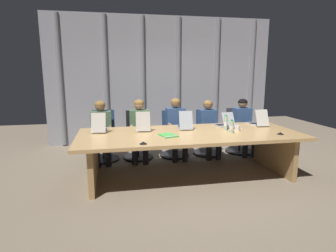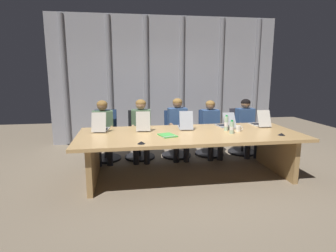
# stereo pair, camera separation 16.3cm
# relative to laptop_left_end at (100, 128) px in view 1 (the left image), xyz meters

# --- Properties ---
(ground_plane) EXTENTS (10.86, 10.86, 0.00)m
(ground_plane) POSITION_rel_laptop_left_end_xyz_m (1.44, -0.40, -0.80)
(ground_plane) COLOR #7F705B
(conference_table) EXTENTS (3.58, 1.45, 0.74)m
(conference_table) POSITION_rel_laptop_left_end_xyz_m (1.44, -0.40, -0.21)
(conference_table) COLOR tan
(conference_table) RESTS_ON ground_plane
(curtain_backdrop) EXTENTS (5.43, 0.17, 3.00)m
(curtain_backdrop) POSITION_rel_laptop_left_end_xyz_m (1.43, 2.08, 0.70)
(curtain_backdrop) COLOR #9999A0
(curtain_backdrop) RESTS_ON ground_plane
(laptop_left_end) EXTENTS (0.28, 0.46, 0.33)m
(laptop_left_end) POSITION_rel_laptop_left_end_xyz_m (0.00, 0.00, 0.00)
(laptop_left_end) COLOR beige
(laptop_left_end) RESTS_ON conference_table
(laptop_left_mid) EXTENTS (0.26, 0.43, 0.33)m
(laptop_left_mid) POSITION_rel_laptop_left_end_xyz_m (0.71, -0.05, 0.00)
(laptop_left_mid) COLOR beige
(laptop_left_mid) RESTS_ON conference_table
(laptop_center) EXTENTS (0.27, 0.48, 0.32)m
(laptop_center) POSITION_rel_laptop_left_end_xyz_m (1.44, -0.02, -0.00)
(laptop_center) COLOR #A8ADB7
(laptop_center) RESTS_ON conference_table
(laptop_right_mid) EXTENTS (0.26, 0.46, 0.28)m
(laptop_right_mid) POSITION_rel_laptop_left_end_xyz_m (2.19, -0.02, -0.01)
(laptop_right_mid) COLOR #A8ADB7
(laptop_right_mid) RESTS_ON conference_table
(laptop_right_end) EXTENTS (0.24, 0.45, 0.30)m
(laptop_right_end) POSITION_rel_laptop_left_end_xyz_m (2.85, -0.00, -0.00)
(laptop_right_end) COLOR beige
(laptop_right_end) RESTS_ON conference_table
(office_chair_left_end) EXTENTS (0.60, 0.60, 0.97)m
(office_chair_left_end) POSITION_rel_laptop_left_end_xyz_m (0.02, 0.79, -0.44)
(office_chair_left_end) COLOR navy
(office_chair_left_end) RESTS_ON ground_plane
(office_chair_left_mid) EXTENTS (0.60, 0.60, 0.94)m
(office_chair_left_mid) POSITION_rel_laptop_left_end_xyz_m (0.69, 0.79, -0.44)
(office_chair_left_mid) COLOR black
(office_chair_left_mid) RESTS_ON ground_plane
(office_chair_center) EXTENTS (0.60, 0.60, 0.92)m
(office_chair_center) POSITION_rel_laptop_left_end_xyz_m (1.43, 0.79, -0.45)
(office_chair_center) COLOR navy
(office_chair_center) RESTS_ON ground_plane
(office_chair_right_mid) EXTENTS (0.60, 0.61, 0.92)m
(office_chair_right_mid) POSITION_rel_laptop_left_end_xyz_m (2.15, 0.79, -0.45)
(office_chair_right_mid) COLOR navy
(office_chair_right_mid) RESTS_ON ground_plane
(office_chair_right_end) EXTENTS (0.60, 0.60, 0.94)m
(office_chair_right_end) POSITION_rel_laptop_left_end_xyz_m (2.87, 0.79, -0.45)
(office_chair_right_end) COLOR #2D2D38
(office_chair_right_end) RESTS_ON ground_plane
(person_left_end) EXTENTS (0.42, 0.56, 1.18)m
(person_left_end) POSITION_rel_laptop_left_end_xyz_m (-0.01, 0.63, -0.13)
(person_left_end) COLOR #4C6B4C
(person_left_end) RESTS_ON ground_plane
(person_left_mid) EXTENTS (0.41, 0.57, 1.19)m
(person_left_mid) POSITION_rel_laptop_left_end_xyz_m (0.72, 0.63, -0.12)
(person_left_mid) COLOR #4C6B4C
(person_left_mid) RESTS_ON ground_plane
(person_center) EXTENTS (0.38, 0.55, 1.20)m
(person_center) POSITION_rel_laptop_left_end_xyz_m (1.45, 0.63, -0.12)
(person_center) COLOR #335184
(person_center) RESTS_ON ground_plane
(person_right_mid) EXTENTS (0.37, 0.55, 1.14)m
(person_right_mid) POSITION_rel_laptop_left_end_xyz_m (2.13, 0.62, -0.15)
(person_right_mid) COLOR #335184
(person_right_mid) RESTS_ON ground_plane
(person_right_end) EXTENTS (0.38, 0.55, 1.16)m
(person_right_end) POSITION_rel_laptop_left_end_xyz_m (2.89, 0.63, -0.14)
(person_right_end) COLOR #335184
(person_right_end) RESTS_ON ground_plane
(water_bottle_primary) EXTENTS (0.07, 0.07, 0.27)m
(water_bottle_primary) POSITION_rel_laptop_left_end_xyz_m (2.08, -0.32, 0.06)
(water_bottle_primary) COLOR #ADD1B2
(water_bottle_primary) RESTS_ON conference_table
(water_bottle_secondary) EXTENTS (0.07, 0.07, 0.22)m
(water_bottle_secondary) POSITION_rel_laptop_left_end_xyz_m (2.09, -0.54, 0.04)
(water_bottle_secondary) COLOR #ADD1B2
(water_bottle_secondary) RESTS_ON conference_table
(coffee_mug_near) EXTENTS (0.13, 0.09, 0.09)m
(coffee_mug_near) POSITION_rel_laptop_left_end_xyz_m (2.27, -0.40, -0.02)
(coffee_mug_near) COLOR white
(coffee_mug_near) RESTS_ON conference_table
(conference_mic_left_side) EXTENTS (0.11, 0.11, 0.03)m
(conference_mic_left_side) POSITION_rel_laptop_left_end_xyz_m (0.61, -0.97, -0.05)
(conference_mic_left_side) COLOR black
(conference_mic_left_side) RESTS_ON conference_table
(conference_mic_middle) EXTENTS (0.11, 0.11, 0.03)m
(conference_mic_middle) POSITION_rel_laptop_left_end_xyz_m (2.82, -0.79, -0.05)
(conference_mic_middle) COLOR black
(conference_mic_middle) RESTS_ON conference_table
(spiral_notepad) EXTENTS (0.30, 0.36, 0.03)m
(spiral_notepad) POSITION_rel_laptop_left_end_xyz_m (1.05, -0.55, -0.05)
(spiral_notepad) COLOR #4CB74C
(spiral_notepad) RESTS_ON conference_table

